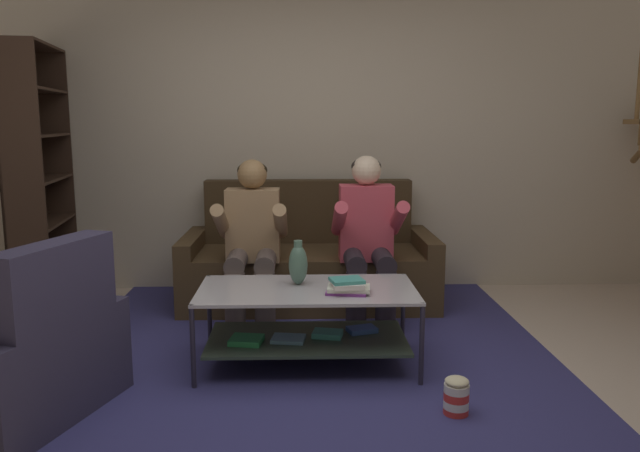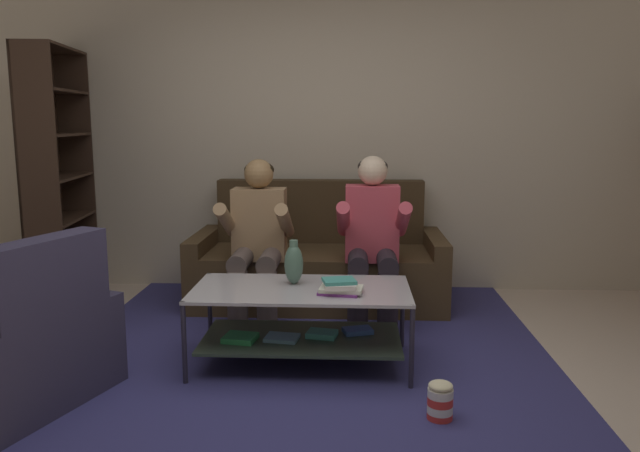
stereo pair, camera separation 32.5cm
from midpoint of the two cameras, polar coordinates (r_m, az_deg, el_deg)
The scene contains 12 objects.
ground at distance 3.22m, azimuth -4.16°, elevation -16.79°, with size 16.80×16.80×0.00m, color beige.
back_partition at distance 5.35m, azimuth -3.29°, elevation 9.78°, with size 8.40×0.12×2.90m, color beige.
couch at distance 4.97m, azimuth -2.90°, elevation -3.51°, with size 1.95×0.87×0.95m.
person_seated_left at distance 4.41m, azimuth -8.34°, elevation -0.88°, with size 0.50×0.58×1.16m.
person_seated_right at distance 4.40m, azimuth 2.24°, elevation -0.67°, with size 0.50×0.58×1.19m.
coffee_table at distance 3.68m, azimuth -3.80°, elevation -8.17°, with size 1.26×0.65×0.47m.
area_rug at distance 4.29m, azimuth -3.26°, elevation -9.85°, with size 3.00×3.28×0.01m.
vase at distance 3.69m, azimuth -4.54°, elevation -3.50°, with size 0.11×0.11×0.26m.
book_stack at distance 3.52m, azimuth -0.12°, elevation -5.56°, with size 0.26×0.21×0.08m.
bookshelf at distance 5.25m, azimuth -26.26°, elevation 2.03°, with size 0.40×0.93×1.99m.
armchair at distance 3.54m, azimuth -29.08°, elevation -10.75°, with size 1.13×1.14×0.88m.
popcorn_tub at distance 3.20m, azimuth 9.43°, elevation -15.16°, with size 0.12×0.12×0.20m.
Camera 1 is at (-0.03, -2.89, 1.43)m, focal length 35.00 mm.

